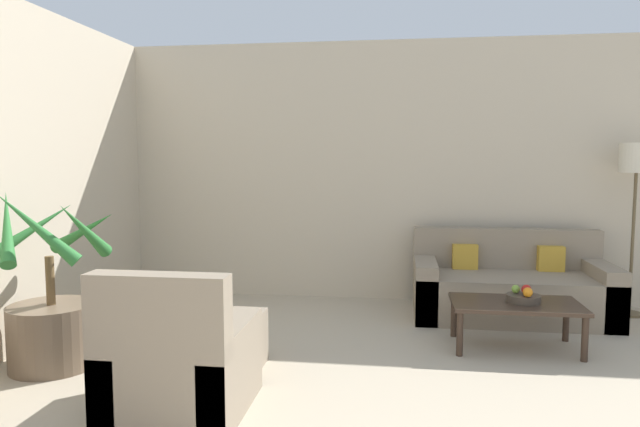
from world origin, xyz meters
The scene contains 11 objects.
wall_back centered at (0.00, 6.66, 1.35)m, with size 8.61×0.06×2.70m.
potted_palm centered at (-3.08, 4.32, 0.36)m, with size 0.88×0.86×1.30m.
sofa_loveseat centered at (0.41, 6.11, 0.27)m, with size 1.78×0.85×0.80m.
floor_lamp centered at (1.56, 6.32, 1.39)m, with size 0.31×0.31×1.63m.
coffee_table centered at (0.28, 5.18, 0.32)m, with size 0.99×0.57×0.37m.
fruit_bowl centered at (0.34, 5.20, 0.40)m, with size 0.26×0.26×0.06m.
apple_red centered at (0.37, 5.22, 0.47)m, with size 0.08×0.08×0.08m.
apple_green centered at (0.29, 5.24, 0.46)m, with size 0.07×0.07×0.07m.
orange_fruit centered at (0.36, 5.12, 0.46)m, with size 0.07×0.07×0.07m.
armchair centered at (-1.89, 3.73, 0.28)m, with size 0.77×0.80×0.88m.
ottoman centered at (-1.85, 4.46, 0.20)m, with size 0.53×0.46×0.39m.
Camera 1 is at (-0.64, 0.65, 1.49)m, focal length 32.00 mm.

